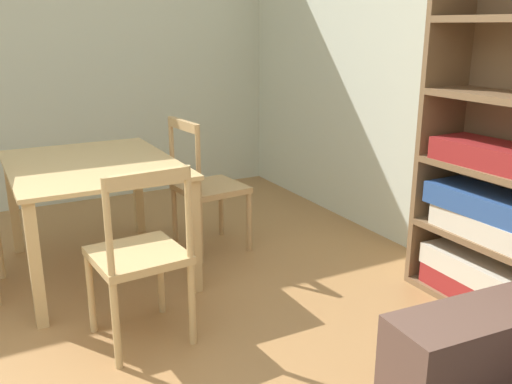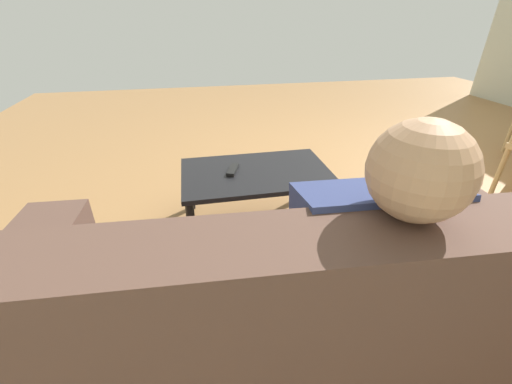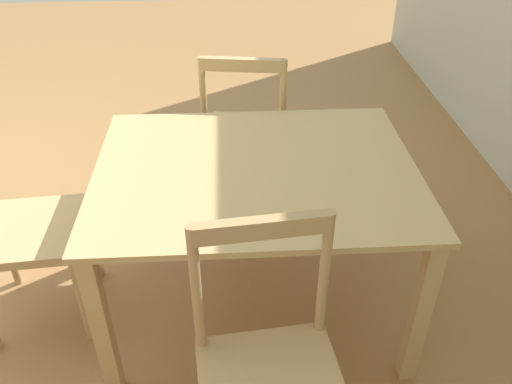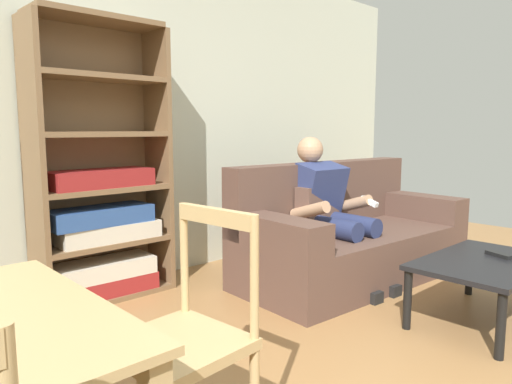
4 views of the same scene
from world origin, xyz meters
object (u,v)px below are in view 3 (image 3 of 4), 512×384
Objects in this scene: dining_table at (256,189)px; dining_chair_facing_couch at (21,231)px; dining_chair_near_wall at (270,379)px; dining_chair_by_doorway at (247,134)px.

dining_chair_facing_couch reaches higher than dining_table.
dining_chair_near_wall is 1.00× the size of dining_chair_by_doorway.
dining_table is 0.77m from dining_chair_by_doorway.
dining_chair_facing_couch is at bearing -38.45° from dining_chair_near_wall.
dining_table is 0.77m from dining_chair_near_wall.
dining_chair_facing_couch is at bearing 38.67° from dining_chair_by_doorway.
dining_table is at bearing -179.85° from dining_chair_facing_couch.
dining_chair_near_wall is at bearing 141.55° from dining_chair_facing_couch.
dining_chair_near_wall is at bearing 89.75° from dining_table.
dining_chair_near_wall reaches higher than dining_table.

